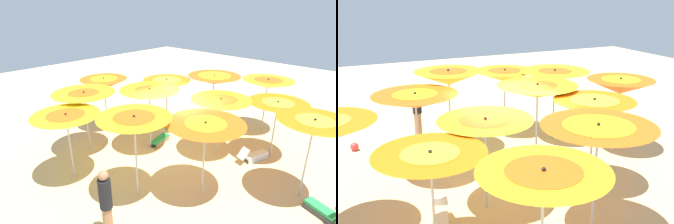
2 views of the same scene
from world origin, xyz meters
TOP-DOWN VIEW (x-y plane):
  - ground at (0.00, 0.00)m, footprint 36.62×36.62m
  - beach_umbrella_0 at (-3.92, -0.50)m, footprint 1.98×1.98m
  - beach_umbrella_1 at (-2.67, -2.17)m, footprint 2.21×2.21m
  - beach_umbrella_2 at (-1.51, -3.47)m, footprint 2.03×2.03m
  - beach_umbrella_3 at (-1.76, 1.13)m, footprint 1.98×1.98m
  - beach_umbrella_4 at (-1.08, -0.46)m, footprint 2.16×2.16m
  - beach_umbrella_5 at (0.69, -2.65)m, footprint 2.00×2.00m
  - beach_umbrella_6 at (-0.58, 2.84)m, footprint 2.25×2.25m
  - beach_umbrella_7 at (1.01, 1.00)m, footprint 2.11×2.11m
  - beach_umbrella_8 at (2.00, -1.27)m, footprint 2.18×2.18m
  - beach_umbrella_9 at (1.30, 4.01)m, footprint 2.06×2.06m
  - beach_umbrella_10 at (2.54, 2.17)m, footprint 2.06×2.06m
  - lounger_0 at (-1.12, 0.13)m, footprint 0.58×1.29m
  - lounger_2 at (2.25, 1.47)m, footprint 0.70×1.28m
  - beachgoer_0 at (1.36, -4.13)m, footprint 0.30×0.30m
  - beach_ball at (3.43, -3.85)m, footprint 0.26×0.26m

SIDE VIEW (x-z plane):
  - ground at x=0.00m, z-range -0.04..0.00m
  - beach_ball at x=3.43m, z-range 0.00..0.26m
  - lounger_2 at x=2.25m, z-range -0.10..0.49m
  - lounger_0 at x=-1.12m, z-range -0.12..0.52m
  - beachgoer_0 at x=1.36m, z-range 0.06..1.92m
  - beach_umbrella_10 at x=2.54m, z-range 0.86..3.01m
  - beach_umbrella_2 at x=-1.51m, z-range 0.87..3.10m
  - beach_umbrella_7 at x=1.01m, z-range 0.89..3.08m
  - beach_umbrella_0 at x=-3.92m, z-range 0.88..3.19m
  - beach_umbrella_3 at x=-1.76m, z-range 0.90..3.24m
  - beach_umbrella_8 at x=2.00m, z-range 0.93..3.26m
  - beach_umbrella_9 at x=1.30m, z-range 0.95..3.31m
  - beach_umbrella_1 at x=-2.67m, z-range 0.97..3.33m
  - beach_umbrella_6 at x=-0.58m, z-range 0.97..3.38m
  - beach_umbrella_4 at x=-1.08m, z-range 0.99..3.42m
  - beach_umbrella_5 at x=0.69m, z-range 1.01..3.57m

